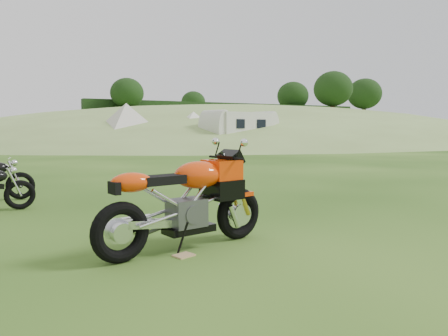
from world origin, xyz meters
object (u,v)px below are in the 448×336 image
sport_motorcycle (185,195)px  tent_mid (127,128)px  plywood_board (184,255)px  caravan (240,131)px  tent_right (193,130)px

sport_motorcycle → tent_mid: tent_mid is taller
plywood_board → caravan: caravan is taller
sport_motorcycle → plywood_board: sport_motorcycle is taller
sport_motorcycle → tent_right: size_ratio=0.75×
sport_motorcycle → plywood_board: size_ratio=10.06×
tent_mid → caravan: 7.42m
tent_right → caravan: size_ratio=0.57×
plywood_board → tent_right: 25.14m
plywood_board → caravan: 23.02m
sport_motorcycle → caravan: bearing=48.1°
plywood_board → sport_motorcycle: bearing=62.3°
tent_mid → tent_right: tent_mid is taller
plywood_board → tent_right: bearing=64.7°
tent_right → caravan: 3.76m
sport_motorcycle → plywood_board: (-0.13, -0.25, -0.66)m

